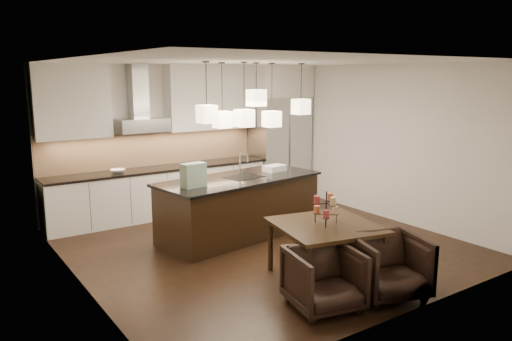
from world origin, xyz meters
TOP-DOWN VIEW (x-y plane):
  - floor at (0.00, 0.00)m, footprint 5.50×5.50m
  - ceiling at (0.00, 0.00)m, footprint 5.50×5.50m
  - wall_back at (0.00, 2.76)m, footprint 5.50×0.02m
  - wall_front at (0.00, -2.76)m, footprint 5.50×0.02m
  - wall_left at (-2.76, 0.00)m, footprint 0.02×5.50m
  - wall_right at (2.76, 0.00)m, footprint 0.02×5.50m
  - refrigerator at (2.10, 2.38)m, footprint 1.20×0.72m
  - fridge_panel at (2.10, 2.38)m, footprint 1.26×0.72m
  - lower_cabinets at (-0.62, 2.43)m, footprint 4.21×0.62m
  - countertop at (-0.62, 2.43)m, footprint 4.21×0.66m
  - backsplash at (-0.62, 2.73)m, footprint 4.21×0.02m
  - upper_cab_left at (-2.10, 2.57)m, footprint 1.25×0.35m
  - upper_cab_right at (0.55, 2.57)m, footprint 1.85×0.35m
  - hood_canopy at (-0.93, 2.48)m, footprint 0.90×0.52m
  - hood_chimney at (-0.93, 2.59)m, footprint 0.30×0.28m
  - fruit_bowl at (-1.44, 2.38)m, footprint 0.33×0.33m
  - island_body at (-0.04, 0.62)m, footprint 2.76×1.41m
  - island_top at (-0.04, 0.62)m, footprint 2.85×1.50m
  - faucet at (0.05, 0.74)m, footprint 0.14×0.27m
  - tote_bag at (-0.97, 0.42)m, footprint 0.38×0.24m
  - food_container at (0.75, 0.73)m, footprint 0.39×0.30m
  - dining_table at (-0.09, -1.52)m, footprint 1.45×1.45m
  - candelabra at (-0.09, -1.52)m, footprint 0.42×0.42m
  - candle_a at (0.04, -1.54)m, footprint 0.09×0.09m
  - candle_b at (-0.14, -1.39)m, footprint 0.09×0.09m
  - candle_c at (-0.19, -1.62)m, footprint 0.09×0.09m
  - candle_d at (0.03, -1.45)m, footprint 0.09×0.09m
  - candle_e at (-0.22, -1.47)m, footprint 0.09×0.09m
  - candle_f at (-0.10, -1.64)m, footprint 0.09×0.09m
  - armchair_left at (-0.68, -2.14)m, footprint 0.90×0.91m
  - armchair_right at (0.18, -2.32)m, footprint 1.01×1.03m
  - pendant_a at (-0.76, 0.37)m, footprint 0.24×0.24m
  - pendant_b at (-0.27, 0.74)m, footprint 0.24×0.24m
  - pendant_c at (0.21, 0.50)m, footprint 0.24×0.24m
  - pendant_d at (0.58, 0.59)m, footprint 0.24×0.24m
  - pendant_e at (1.16, 0.54)m, footprint 0.24×0.24m
  - pendant_f at (-0.16, 0.29)m, footprint 0.24×0.24m

SIDE VIEW (x-z plane):
  - floor at x=0.00m, z-range -0.02..0.00m
  - armchair_left at x=-0.68m, z-range 0.00..0.70m
  - dining_table at x=-0.09m, z-range 0.00..0.73m
  - armchair_right at x=0.18m, z-range 0.00..0.75m
  - lower_cabinets at x=-0.62m, z-range 0.00..0.88m
  - island_body at x=-0.04m, z-range 0.00..0.93m
  - countertop at x=-0.62m, z-range 0.88..0.92m
  - candle_a at x=0.04m, z-range 0.86..0.96m
  - candle_b at x=-0.14m, z-range 0.86..0.96m
  - candle_c at x=-0.19m, z-range 0.86..0.96m
  - candelabra at x=-0.09m, z-range 0.73..1.16m
  - island_top at x=-0.04m, z-range 0.93..0.97m
  - fruit_bowl at x=-1.44m, z-range 0.92..0.98m
  - food_container at x=0.75m, z-range 0.97..1.08m
  - candle_d at x=0.03m, z-range 1.02..1.11m
  - candle_e at x=-0.22m, z-range 1.02..1.11m
  - candle_f at x=-0.10m, z-range 1.02..1.11m
  - refrigerator at x=2.10m, z-range 0.00..2.15m
  - tote_bag at x=-0.97m, z-range 0.97..1.33m
  - faucet at x=0.05m, z-range 0.97..1.37m
  - backsplash at x=-0.62m, z-range 0.92..1.55m
  - wall_back at x=0.00m, z-range 0.00..2.80m
  - wall_front at x=0.00m, z-range 0.00..2.80m
  - wall_left at x=-2.76m, z-range 0.00..2.80m
  - wall_right at x=2.76m, z-range 0.00..2.80m
  - hood_canopy at x=-0.93m, z-range 1.60..1.84m
  - pendant_d at x=0.58m, z-range 1.76..2.02m
  - pendant_b at x=-0.27m, z-range 1.78..2.04m
  - pendant_f at x=-0.16m, z-range 1.83..2.09m
  - pendant_a at x=-0.76m, z-range 1.91..2.17m
  - pendant_e at x=1.16m, z-range 1.95..2.21m
  - upper_cab_left at x=-2.10m, z-range 1.55..2.80m
  - upper_cab_right at x=0.55m, z-range 1.55..2.80m
  - pendant_c at x=0.21m, z-range 2.12..2.38m
  - hood_chimney at x=-0.93m, z-range 1.84..2.80m
  - fridge_panel at x=2.10m, z-range 2.15..2.80m
  - ceiling at x=0.00m, z-range 2.80..2.82m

